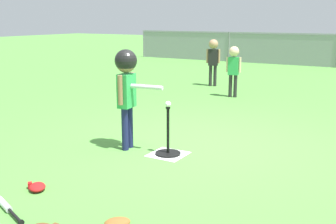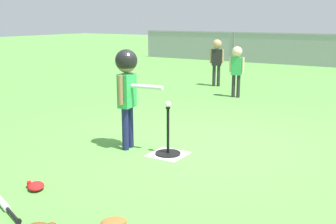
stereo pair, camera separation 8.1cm
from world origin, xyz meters
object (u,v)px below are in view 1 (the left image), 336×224
Objects in this scene: baseball_on_tee at (168,104)px; glove_tossed_aside at (117,223)px; batter_child at (127,79)px; spare_bat_silver at (6,207)px; batting_tee at (168,147)px; glove_by_plate at (37,187)px; fielder_deep_center at (213,56)px; fielder_near_right at (234,65)px.

baseball_on_tee is 0.27× the size of glove_tossed_aside.
spare_bat_silver is at bearing -86.83° from batter_child.
baseball_on_tee is 0.64m from batter_child.
batting_tee reaches higher than glove_by_plate.
baseball_on_tee is 0.06× the size of fielder_deep_center.
batter_child reaches higher than glove_tossed_aside.
batter_child is at bearing -77.18° from fielder_deep_center.
batter_child is 4.12m from fielder_near_right.
batter_child is 1.12× the size of fielder_deep_center.
spare_bat_silver is (0.31, -6.12, -0.67)m from fielder_near_right.
batting_tee is 1.05× the size of spare_bat_silver.
batting_tee is at bearing -71.18° from fielder_deep_center.
baseball_on_tee is at bearing 6.09° from batter_child.
baseball_on_tee is (-0.00, 0.00, 0.56)m from batting_tee.
fielder_near_right is at bearing 103.00° from glove_tossed_aside.
fielder_deep_center reaches higher than batting_tee.
fielder_deep_center is (-1.77, 5.20, 0.66)m from batting_tee.
batter_child is (-0.57, -0.06, 0.28)m from baseball_on_tee.
fielder_deep_center reaches higher than spare_bat_silver.
batting_tee is at bearing 70.90° from glove_by_plate.
fielder_deep_center reaches higher than fielder_near_right.
glove_by_plate and glove_tossed_aside have the same top height.
glove_tossed_aside is at bearing -9.27° from glove_by_plate.
fielder_deep_center reaches higher than glove_by_plate.
batter_child is 4.80× the size of glove_tossed_aside.
glove_by_plate reaches higher than spare_bat_silver.
fielder_deep_center is 1.52m from fielder_near_right.
fielder_deep_center is at bearing 100.05° from glove_by_plate.
batter_child is at bearing -87.29° from fielder_near_right.
batting_tee is at bearing 77.37° from spare_bat_silver.
baseball_on_tee reaches higher than glove_by_plate.
baseball_on_tee is 5.49m from fielder_deep_center.
spare_bat_silver is at bearing -79.80° from fielder_deep_center.
baseball_on_tee is 4.12m from fielder_near_right.
glove_by_plate is (1.21, -6.82, -0.71)m from fielder_deep_center.
spare_bat_silver is 0.46m from glove_by_plate.
glove_by_plate is (-0.56, -1.62, -0.06)m from batting_tee.
glove_tossed_aside is at bearing -72.13° from batting_tee.
glove_tossed_aside reaches higher than spare_bat_silver.
glove_tossed_aside is (0.58, -1.81, -0.61)m from baseball_on_tee.
batter_child is 2.24× the size of spare_bat_silver.
batting_tee is 8.27× the size of baseball_on_tee.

